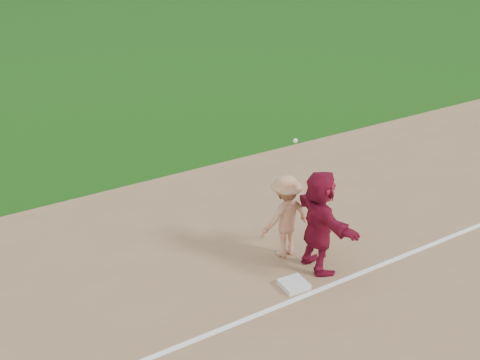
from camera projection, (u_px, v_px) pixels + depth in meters
ground at (283, 273)px, 11.08m from camera, size 160.00×160.00×0.00m
foul_line at (311, 293)px, 10.46m from camera, size 60.00×0.10×0.01m
first_base at (294, 284)px, 10.62m from camera, size 0.49×0.49×0.10m
base_runner at (319, 221)px, 10.79m from camera, size 0.82×1.88×1.96m
first_base_play at (286, 216)px, 11.30m from camera, size 1.08×0.65×2.47m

